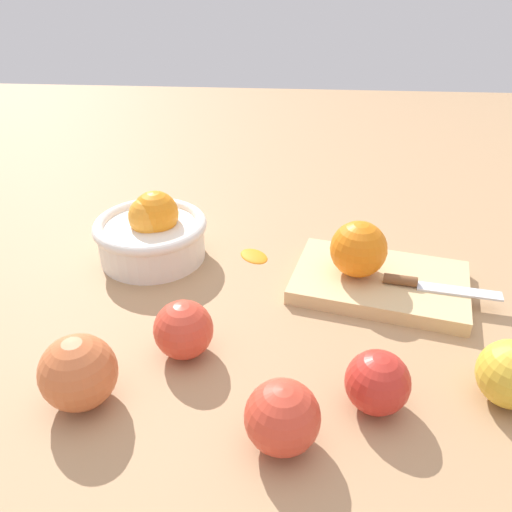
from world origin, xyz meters
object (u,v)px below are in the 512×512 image
apple_front_left (78,372)px  apple_front_left_2 (183,330)px  cutting_board (380,282)px  apple_front_right (378,382)px  apple_front_right_2 (512,374)px  orange_on_board (359,249)px  apple_front_center (282,417)px  knife (425,285)px  bowl (152,232)px

apple_front_left → apple_front_left_2: 0.13m
cutting_board → apple_front_left: size_ratio=2.93×
apple_front_right → apple_front_right_2: (0.14, 0.02, 0.00)m
orange_on_board → apple_front_left: bearing=-141.8°
orange_on_board → apple_front_center: size_ratio=1.06×
apple_front_right_2 → apple_front_left_2: bearing=172.4°
knife → apple_front_center: apple_front_center is taller
bowl → knife: size_ratio=1.10×
bowl → orange_on_board: 0.31m
orange_on_board → apple_front_left_2: size_ratio=1.12×
orange_on_board → apple_front_right_2: 0.25m
bowl → cutting_board: (0.34, -0.06, -0.03)m
orange_on_board → knife: orange_on_board is taller
orange_on_board → knife: 0.10m
orange_on_board → knife: bearing=-18.0°
cutting_board → apple_front_center: (-0.13, -0.28, 0.03)m
orange_on_board → apple_front_left: 0.39m
bowl → apple_front_center: bowl is taller
knife → apple_front_left: bearing=-151.9°
cutting_board → orange_on_board: bearing=171.5°
apple_front_center → apple_front_left_2: size_ratio=1.05×
cutting_board → apple_front_left: (-0.34, -0.24, 0.03)m
knife → apple_front_left_2: apple_front_left_2 is taller
cutting_board → apple_front_right: apple_front_right is taller
orange_on_board → apple_front_center: orange_on_board is taller
apple_front_center → apple_front_left: bearing=169.3°
bowl → apple_front_right_2: (0.45, -0.27, -0.01)m
knife → apple_front_right: apple_front_right is taller
apple_front_center → apple_front_right_2: bearing=17.8°
cutting_board → knife: knife is taller
bowl → apple_front_left: bearing=-90.7°
knife → apple_front_center: bearing=-126.1°
apple_front_right_2 → apple_front_left_2: size_ratio=1.04×
apple_front_right → apple_front_right_2: apple_front_right_2 is taller
apple_front_center → apple_front_left_2: bearing=133.9°
apple_front_right → knife: bearing=65.9°
knife → bowl: bearing=167.6°
cutting_board → apple_front_right_2: (0.11, -0.20, 0.03)m
bowl → apple_front_left: size_ratio=2.11×
orange_on_board → knife: size_ratio=0.51×
cutting_board → apple_front_left_2: bearing=-148.3°
knife → apple_front_left_2: (-0.31, -0.13, 0.01)m
bowl → knife: bowl is taller
cutting_board → apple_front_center: size_ratio=3.22×
cutting_board → apple_front_left_2: 0.29m
knife → apple_front_right_2: size_ratio=2.12×
apple_front_left_2 → apple_front_left: bearing=-138.4°
cutting_board → apple_front_center: 0.31m
apple_front_center → apple_front_right_2: 0.25m
bowl → apple_front_left: 0.30m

